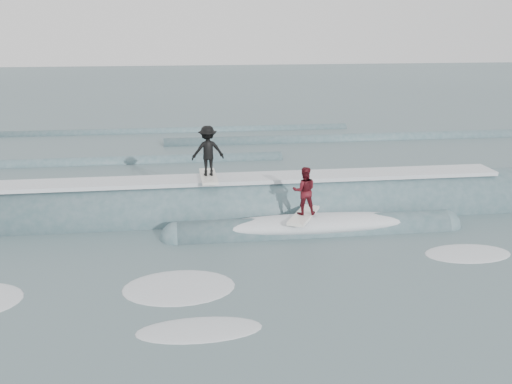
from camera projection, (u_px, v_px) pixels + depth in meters
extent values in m
plane|color=#3C5158|center=(278.00, 278.00, 15.41)|extent=(160.00, 160.00, 0.00)
cylinder|color=#395960|center=(252.00, 213.00, 20.66)|extent=(21.94, 2.50, 2.50)
cylinder|color=#395960|center=(315.00, 232.00, 18.81)|extent=(9.00, 1.11, 1.11)
sphere|color=#395960|center=(178.00, 239.00, 18.23)|extent=(1.11, 1.11, 1.11)
sphere|color=#395960|center=(444.00, 226.00, 19.38)|extent=(1.11, 1.11, 1.11)
cube|color=white|center=(252.00, 178.00, 20.28)|extent=(18.00, 1.30, 0.14)
ellipsoid|color=white|center=(315.00, 224.00, 18.72)|extent=(7.60, 1.30, 0.60)
cube|color=silver|center=(208.00, 176.00, 20.05)|extent=(0.58, 2.01, 0.10)
imported|color=black|center=(208.00, 151.00, 19.79)|extent=(1.19, 0.77, 1.75)
cube|color=white|center=(304.00, 215.00, 18.58)|extent=(1.42, 2.02, 0.10)
imported|color=#4B0E15|center=(304.00, 191.00, 18.34)|extent=(0.81, 0.66, 1.57)
ellipsoid|color=white|center=(179.00, 287.00, 14.89)|extent=(2.94, 2.01, 0.10)
ellipsoid|color=white|center=(199.00, 330.00, 12.83)|extent=(2.28, 1.55, 0.10)
ellipsoid|color=white|center=(468.00, 254.00, 17.06)|extent=(2.78, 1.90, 0.10)
cylinder|color=#395960|center=(58.00, 165.00, 27.62)|extent=(22.00, 0.70, 0.70)
cylinder|color=#395960|center=(353.00, 140.00, 33.48)|extent=(22.00, 0.80, 0.80)
cylinder|color=#395960|center=(176.00, 132.00, 35.95)|extent=(22.00, 0.60, 0.60)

